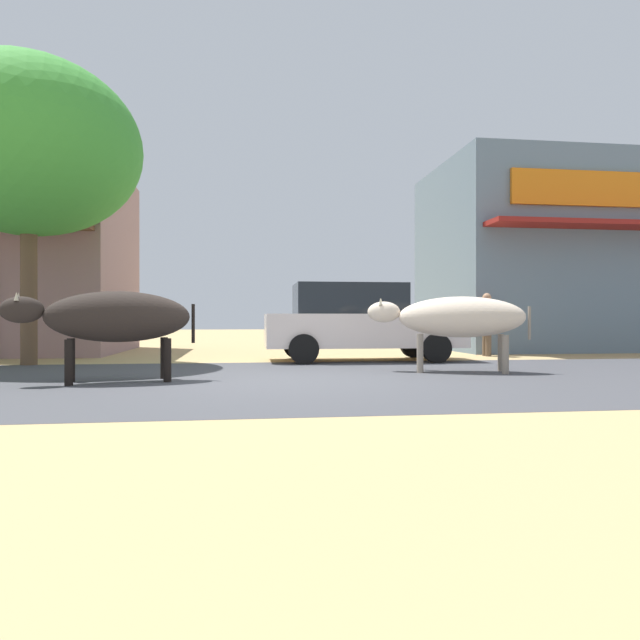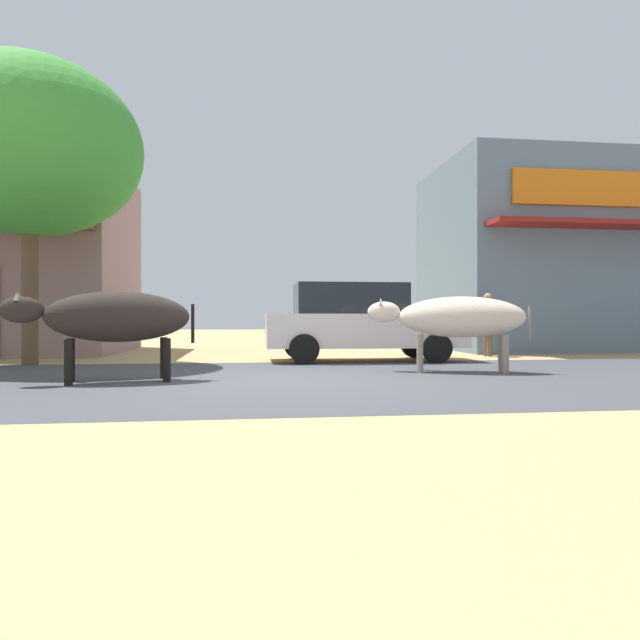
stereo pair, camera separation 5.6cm
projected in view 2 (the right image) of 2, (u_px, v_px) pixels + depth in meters
name	position (u px, v px, depth m)	size (l,w,h in m)	color
ground	(285.00, 379.00, 8.54)	(80.00, 80.00, 0.00)	tan
asphalt_road	(285.00, 379.00, 8.54)	(72.00, 6.67, 0.00)	#44454A
storefront_right_club	(584.00, 259.00, 17.46)	(8.94, 6.01, 5.43)	slate
roadside_tree	(30.00, 148.00, 11.23)	(4.28, 4.28, 5.95)	brown
parked_hatchback_car	(359.00, 321.00, 12.33)	(4.19, 1.88, 1.64)	silver
cow_near_brown	(114.00, 318.00, 8.16)	(2.55, 1.12, 1.29)	#2C241F
cow_far_dark	(457.00, 318.00, 9.70)	(2.66, 1.36, 1.27)	beige
pedestrian_by_shop	(488.00, 319.00, 13.83)	(0.48, 0.61, 1.51)	brown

